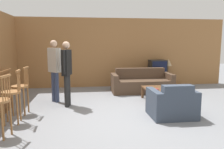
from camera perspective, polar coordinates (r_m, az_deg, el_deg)
ground_plane at (r=5.02m, az=2.75°, el=-11.12°), size 24.00×24.00×0.00m
wall_back at (r=8.37m, az=-1.62°, el=5.70°), size 9.40×0.08×2.60m
bar_chair_mid at (r=4.94m, az=-24.65°, el=-5.18°), size 0.40×0.40×1.12m
bar_chair_far at (r=5.52m, az=-22.78°, el=-3.74°), size 0.41×0.41×1.12m
couch_far at (r=7.55m, az=7.74°, el=-2.33°), size 2.05×0.85×0.80m
armchair_near at (r=5.14m, az=15.42°, el=-7.48°), size 0.98×0.81×0.78m
coffee_table at (r=6.39m, az=11.34°, el=-4.07°), size 0.61×0.95×0.37m
tv_unit at (r=8.51m, az=11.70°, el=-1.52°), size 1.16×0.51×0.51m
tv at (r=8.44m, az=11.81°, el=1.95°), size 0.62×0.47×0.53m
book_on_table at (r=6.20m, az=11.17°, el=-3.80°), size 0.22×0.19×0.03m
table_lamp at (r=8.58m, az=14.50°, el=2.97°), size 0.28×0.28×0.56m
person_by_window at (r=6.32m, az=-14.79°, el=1.92°), size 0.39×0.40×1.74m
person_by_counter at (r=5.78m, az=-11.72°, el=1.25°), size 0.25×0.48×1.70m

